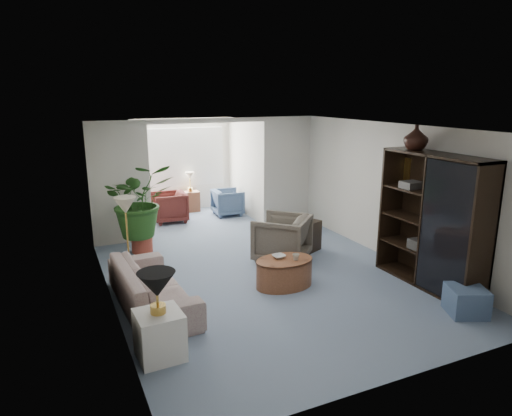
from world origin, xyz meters
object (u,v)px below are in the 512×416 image
coffee_table (284,273)px  sunroom_chair_maroon (169,207)px  coffee_cup (296,257)px  cabinet_urn (416,137)px  plant_pot (142,244)px  side_table_dark (306,236)px  sofa (152,286)px  floor_lamp (125,206)px  wingback_chair (282,238)px  table_lamp (157,285)px  entertainment_cabinet (432,221)px  ottoman (466,301)px  sunroom_table (191,201)px  sunroom_chair_blue (228,202)px  coffee_bowl (279,256)px  end_table (160,335)px  framed_picture (399,170)px

coffee_table → sunroom_chair_maroon: (-0.72, 4.50, 0.13)m
coffee_cup → cabinet_urn: size_ratio=0.27×
plant_pot → side_table_dark: bearing=-23.0°
sofa → floor_lamp: (-0.12, 1.22, 0.93)m
wingback_chair → side_table_dark: bearing=158.5°
table_lamp → coffee_cup: size_ratio=4.06×
cabinet_urn → floor_lamp: bearing=157.8°
wingback_chair → side_table_dark: wingback_chair is taller
sunroom_chair_maroon → entertainment_cabinet: bearing=31.1°
side_table_dark → ottoman: 3.31m
sofa → sunroom_table: bearing=-25.2°
sunroom_chair_blue → table_lamp: bearing=155.0°
wingback_chair → entertainment_cabinet: (1.64, -1.94, 0.63)m
coffee_cup → sunroom_table: coffee_cup is taller
floor_lamp → sunroom_chair_maroon: size_ratio=0.46×
wingback_chair → sunroom_chair_blue: bearing=-139.3°
side_table_dark → plant_pot: size_ratio=1.49×
coffee_bowl → end_table: bearing=-149.8°
wingback_chair → plant_pot: size_ratio=2.35×
cabinet_urn → sunroom_chair_maroon: 6.01m
coffee_bowl → wingback_chair: (0.55, 0.94, -0.05)m
cabinet_urn → sunroom_table: bearing=110.5°
coffee_bowl → sunroom_chair_maroon: (-0.67, 4.40, -0.12)m
floor_lamp → ottoman: floor_lamp is taller
entertainment_cabinet → sunroom_chair_maroon: 6.15m
framed_picture → end_table: 5.05m
framed_picture → table_lamp: (-4.65, -1.38, -0.78)m
sunroom_chair_blue → cabinet_urn: bearing=-161.2°
wingback_chair → side_table_dark: size_ratio=1.58×
end_table → framed_picture: bearing=16.6°
sofa → framed_picture: bearing=-92.3°
end_table → floor_lamp: bearing=88.1°
plant_pot → coffee_table: bearing=-55.9°
sunroom_chair_blue → ottoman: bearing=-167.1°
end_table → entertainment_cabinet: 4.50m
plant_pot → floor_lamp: bearing=-109.9°
ottoman → sunroom_chair_maroon: 6.92m
coffee_cup → cabinet_urn: (1.99, -0.30, 1.82)m
table_lamp → ottoman: table_lamp is taller
side_table_dark → framed_picture: bearing=-44.7°
framed_picture → sunroom_chair_blue: bearing=110.2°
entertainment_cabinet → ottoman: (-0.27, -1.01, -0.87)m
coffee_table → plant_pot: (-1.75, 2.59, -0.07)m
sunroom_table → cabinet_urn: bearing=-69.5°
side_table_dark → entertainment_cabinet: bearing=-67.3°
floor_lamp → wingback_chair: floor_lamp is taller
coffee_bowl → side_table_dark: side_table_dark is taller
end_table → sunroom_chair_blue: size_ratio=0.79×
coffee_cup → plant_pot: coffee_cup is taller
table_lamp → plant_pot: size_ratio=1.10×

